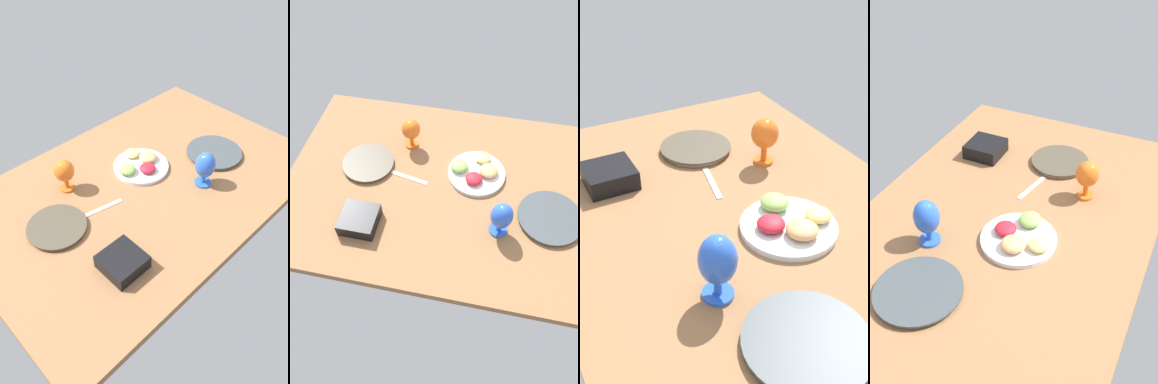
% 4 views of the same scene
% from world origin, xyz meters
% --- Properties ---
extents(ground_plane, '(1.60, 1.04, 0.04)m').
position_xyz_m(ground_plane, '(0.00, 0.00, -0.02)').
color(ground_plane, '#8C603D').
extents(dinner_plate_left, '(0.28, 0.28, 0.02)m').
position_xyz_m(dinner_plate_left, '(-0.40, 0.09, 0.01)').
color(dinner_plate_left, silver).
rests_on(dinner_plate_left, ground_plane).
extents(dinner_plate_right, '(0.24, 0.24, 0.02)m').
position_xyz_m(dinner_plate_right, '(0.45, -0.05, 0.01)').
color(dinner_plate_right, beige).
rests_on(dinner_plate_right, ground_plane).
extents(fruit_platter, '(0.26, 0.26, 0.06)m').
position_xyz_m(fruit_platter, '(-0.07, -0.09, 0.02)').
color(fruit_platter, silver).
rests_on(fruit_platter, ground_plane).
extents(hurricane_glass_orange, '(0.09, 0.09, 0.16)m').
position_xyz_m(hurricane_glass_orange, '(0.27, -0.22, 0.10)').
color(hurricane_glass_orange, orange).
rests_on(hurricane_glass_orange, ground_plane).
extents(hurricane_glass_blue, '(0.09, 0.09, 0.17)m').
position_xyz_m(hurricane_glass_blue, '(-0.19, 0.19, 0.10)').
color(hurricane_glass_blue, blue).
rests_on(hurricane_glass_blue, ground_plane).
extents(square_bowl_black, '(0.15, 0.15, 0.06)m').
position_xyz_m(square_bowl_black, '(0.38, 0.27, 0.03)').
color(square_bowl_black, black).
rests_on(square_bowl_black, ground_plane).
extents(fork_by_right_plate, '(0.18, 0.05, 0.01)m').
position_xyz_m(fork_by_right_plate, '(0.24, -0.01, 0.00)').
color(fork_by_right_plate, silver).
rests_on(fork_by_right_plate, ground_plane).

